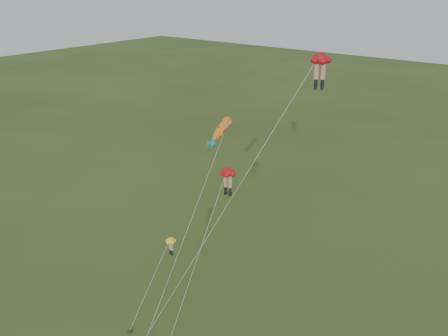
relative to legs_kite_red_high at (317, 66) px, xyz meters
The scene contains 5 objects.
ground 24.32m from the legs_kite_red_high, 132.74° to the right, with size 300.00×300.00×0.00m, color #2F4318.
legs_kite_red_high is the anchor object (origin of this frame).
legs_kite_red_mid 10.33m from the legs_kite_red_high, 135.03° to the right, with size 2.95×5.97×14.46m.
legs_kite_yellow 18.10m from the legs_kite_red_high, 141.20° to the right, with size 2.67×3.97×8.19m.
fish_kite 10.51m from the legs_kite_red_high, behind, with size 1.09×12.21×16.81m.
Camera 1 is at (23.74, -23.68, 27.86)m, focal length 40.00 mm.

